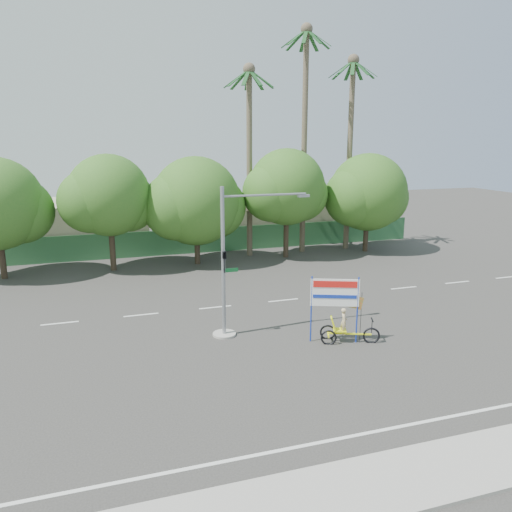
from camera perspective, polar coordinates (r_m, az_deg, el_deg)
name	(u,v)px	position (r m, az deg, el deg)	size (l,w,h in m)	color
ground	(307,363)	(21.16, 5.83, -12.12)	(120.00, 120.00, 0.00)	#33302D
sidewalk_near	(416,476)	(15.53, 17.85, -22.85)	(50.00, 2.40, 0.12)	gray
fence	(201,241)	(40.55, -6.30, 1.76)	(38.00, 0.08, 2.00)	#336B3D
building_left	(71,226)	(44.09, -20.40, 3.26)	(12.00, 8.00, 4.00)	beige
building_right	(275,218)	(46.81, 2.21, 4.38)	(14.00, 8.00, 3.60)	beige
tree_left	(108,198)	(35.70, -16.53, 6.33)	(6.66, 5.60, 8.07)	#473828
tree_center	(195,204)	(36.39, -6.96, 5.96)	(7.62, 6.40, 7.85)	#473828
tree_right	(286,190)	(38.23, 3.46, 7.55)	(6.90, 5.80, 8.36)	#473828
tree_far_right	(367,195)	(41.32, 12.60, 6.86)	(7.38, 6.20, 7.94)	#473828
palm_tall	(305,120)	(40.22, 5.59, 15.25)	(3.73, 3.79, 17.45)	#70604C
palm_mid	(350,134)	(41.93, 10.73, 13.55)	(3.73, 3.79, 15.45)	#70604C
palm_short	(249,141)	(38.65, -0.77, 13.01)	(3.73, 3.79, 14.45)	#70604C
traffic_signal	(230,275)	(23.00, -3.00, -2.20)	(4.72, 1.10, 7.00)	gray
trike_billboard	(341,316)	(22.96, 9.66, -6.76)	(2.99, 1.44, 3.13)	black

